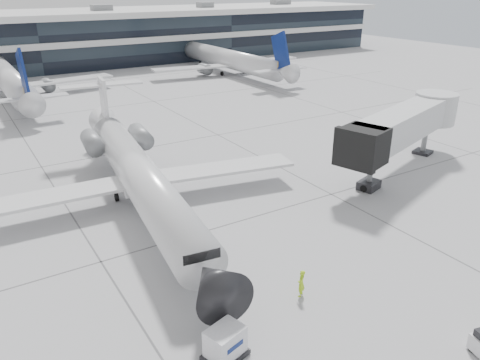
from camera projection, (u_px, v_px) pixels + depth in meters
ground at (232, 223)px, 35.43m from camera, size 220.00×220.00×0.00m
terminal at (30, 43)px, 97.60m from camera, size 170.00×22.00×10.00m
bg_jet_center at (12, 97)px, 74.55m from camera, size 32.00×40.00×9.60m
bg_jet_right at (228, 73)px, 93.97m from camera, size 32.00×40.00×9.60m
regional_jet at (138, 173)px, 37.60m from camera, size 27.46×34.28×7.92m
jet_bridge at (408, 123)px, 44.45m from camera, size 19.07×8.79×6.22m
ramp_worker at (301, 283)px, 26.98m from camera, size 0.74×0.69×1.69m
cargo_uld at (225, 344)px, 22.48m from camera, size 2.38×2.01×1.67m
traffic_cone at (102, 183)px, 41.82m from camera, size 0.55×0.55×0.62m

